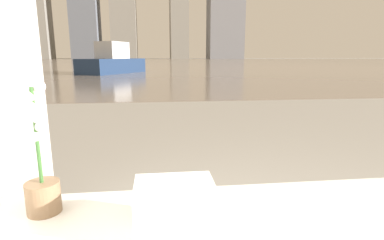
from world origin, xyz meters
TOP-DOWN VIEW (x-y plane):
  - potted_orchid at (-0.74, 0.97)m, footprint 0.11×0.11m
  - towel_stack at (-0.30, 0.80)m, footprint 0.23×0.16m
  - harbor_water at (0.00, 62.00)m, footprint 180.00×110.00m
  - harbor_boat_2 at (-3.03, 19.57)m, footprint 3.87×5.36m
  - skyline_tower_1 at (-25.63, 118.00)m, footprint 9.49×9.75m
  - skyline_tower_3 at (8.55, 118.00)m, footprint 6.59×11.73m

SIDE VIEW (x-z plane):
  - harbor_water at x=0.00m, z-range 0.00..0.01m
  - towel_stack at x=-0.30m, z-range 0.54..0.70m
  - potted_orchid at x=-0.74m, z-range 0.44..0.89m
  - harbor_boat_2 at x=-3.03m, z-range -0.27..1.65m
  - skyline_tower_3 at x=8.55m, z-range 0.00..26.86m
  - skyline_tower_1 at x=-25.63m, z-range 0.00..30.36m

